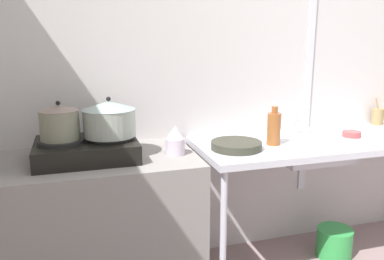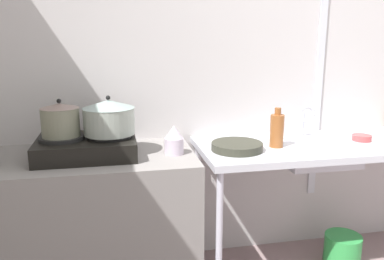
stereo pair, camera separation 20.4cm
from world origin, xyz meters
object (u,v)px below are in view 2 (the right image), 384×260
object	(u,v)px
stove	(87,146)
frying_pan	(237,146)
bucket_on_floor	(342,249)
pot_on_right_burner	(109,117)
percolator	(174,140)
sink_basin	(317,153)
small_bowl_on_drainboard	(362,138)
pot_on_left_burner	(60,120)
bottle_by_sink	(277,130)
faucet	(306,117)

from	to	relation	value
stove	frying_pan	xyz separation A→B (m)	(0.83, -0.05, -0.03)
frying_pan	bucket_on_floor	bearing A→B (deg)	2.46
pot_on_right_burner	frying_pan	world-z (taller)	pot_on_right_burner
percolator	bucket_on_floor	size ratio (longest dim) A/B	0.68
pot_on_right_burner	sink_basin	bearing A→B (deg)	-0.24
small_bowl_on_drainboard	bucket_on_floor	size ratio (longest dim) A/B	0.49
pot_on_left_burner	small_bowl_on_drainboard	world-z (taller)	pot_on_left_burner
small_bowl_on_drainboard	frying_pan	bearing A→B (deg)	-176.55
percolator	pot_on_right_burner	bearing A→B (deg)	171.03
pot_on_right_burner	small_bowl_on_drainboard	distance (m)	1.54
pot_on_right_burner	percolator	world-z (taller)	pot_on_right_burner
pot_on_left_burner	frying_pan	xyz separation A→B (m)	(0.96, -0.05, -0.18)
frying_pan	bottle_by_sink	distance (m)	0.26
stove	bucket_on_floor	xyz separation A→B (m)	(1.59, -0.02, -0.79)
stove	pot_on_left_burner	world-z (taller)	pot_on_left_burner
bucket_on_floor	stove	bearing A→B (deg)	179.20
faucet	bucket_on_floor	xyz separation A→B (m)	(0.23, -0.17, -0.87)
percolator	faucet	size ratio (longest dim) A/B	0.78
faucet	frying_pan	world-z (taller)	faucet
bottle_by_sink	bucket_on_floor	xyz separation A→B (m)	(0.51, 0.01, -0.83)
frying_pan	bucket_on_floor	xyz separation A→B (m)	(0.76, 0.03, -0.76)
bucket_on_floor	frying_pan	bearing A→B (deg)	-177.54
percolator	sink_basin	distance (m)	0.90
stove	sink_basin	size ratio (longest dim) A/B	1.18
stove	pot_on_left_burner	distance (m)	0.20
pot_on_left_burner	bottle_by_sink	size ratio (longest dim) A/B	0.86
sink_basin	pot_on_right_burner	bearing A→B (deg)	179.76
stove	small_bowl_on_drainboard	xyz separation A→B (m)	(1.66, -0.00, -0.04)
percolator	small_bowl_on_drainboard	world-z (taller)	percolator
small_bowl_on_drainboard	stove	bearing A→B (deg)	179.84
stove	bottle_by_sink	distance (m)	1.08
sink_basin	pot_on_left_burner	bearing A→B (deg)	179.80
faucet	small_bowl_on_drainboard	xyz separation A→B (m)	(0.30, -0.16, -0.12)
frying_pan	small_bowl_on_drainboard	xyz separation A→B (m)	(0.83, 0.05, -0.00)
percolator	frying_pan	bearing A→B (deg)	-0.06
bottle_by_sink	bucket_on_floor	size ratio (longest dim) A/B	0.99
bucket_on_floor	small_bowl_on_drainboard	bearing A→B (deg)	13.64
percolator	faucet	world-z (taller)	faucet
pot_on_right_burner	bucket_on_floor	world-z (taller)	pot_on_right_burner
bucket_on_floor	percolator	bearing A→B (deg)	-178.35
pot_on_left_burner	percolator	xyz separation A→B (m)	(0.59, -0.05, -0.13)
pot_on_left_burner	sink_basin	xyz separation A→B (m)	(1.48, -0.01, -0.27)
percolator	frying_pan	distance (m)	0.37
pot_on_left_burner	bottle_by_sink	bearing A→B (deg)	-1.49
stove	percolator	distance (m)	0.47
faucet	bottle_by_sink	size ratio (longest dim) A/B	0.89
pot_on_right_burner	sink_basin	xyz separation A→B (m)	(1.23, -0.01, -0.27)
pot_on_right_burner	percolator	size ratio (longest dim) A/B	1.72
faucet	frying_pan	bearing A→B (deg)	-158.41
sink_basin	frying_pan	size ratio (longest dim) A/B	1.51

